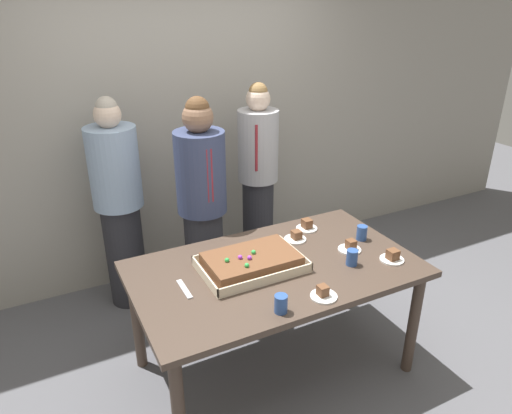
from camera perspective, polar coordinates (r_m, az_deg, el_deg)
name	(u,v)px	position (r m, az deg, el deg)	size (l,w,h in m)	color
ground_plane	(273,366)	(3.38, 2.11, -18.71)	(12.00, 12.00, 0.00)	#5B5B60
interior_back_panel	(182,102)	(4.02, -8.93, 12.50)	(8.00, 0.12, 3.00)	#9E998E
party_table	(275,279)	(2.94, 2.32, -8.67)	(1.74, 1.01, 0.79)	#47382D
sheet_cake	(251,262)	(2.85, -0.55, -6.70)	(0.62, 0.41, 0.12)	beige
plated_slice_near_left	(296,237)	(3.19, 4.84, -3.65)	(0.15, 0.15, 0.07)	white
plated_slice_near_right	(392,257)	(3.07, 16.20, -5.82)	(0.15, 0.15, 0.07)	white
plated_slice_far_left	(307,226)	(3.35, 6.18, -2.28)	(0.15, 0.15, 0.07)	white
plated_slice_far_right	(350,247)	(3.12, 11.35, -4.79)	(0.15, 0.15, 0.07)	white
plated_slice_center_front	(323,294)	(2.64, 8.16, -10.37)	(0.15, 0.15, 0.07)	white
drink_cup_nearest	(352,257)	(2.95, 11.56, -6.01)	(0.07, 0.07, 0.10)	#2D5199
drink_cup_middle	(281,304)	(2.49, 3.04, -11.64)	(0.07, 0.07, 0.10)	#2D5199
drink_cup_far_end	(362,233)	(3.25, 12.70, -3.07)	(0.07, 0.07, 0.10)	#2D5199
cake_server_utensil	(184,289)	(2.71, -8.68, -9.80)	(0.03, 0.20, 0.01)	silver
person_serving_front	(202,208)	(3.48, -6.52, -0.10)	(0.36, 0.36, 1.69)	#28282D
person_green_shirt_behind	(258,181)	(3.94, 0.25, 3.15)	(0.33, 0.33, 1.69)	#28282D
person_striped_tie_right	(119,204)	(3.71, -16.27, 0.30)	(0.37, 0.37, 1.67)	#28282D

